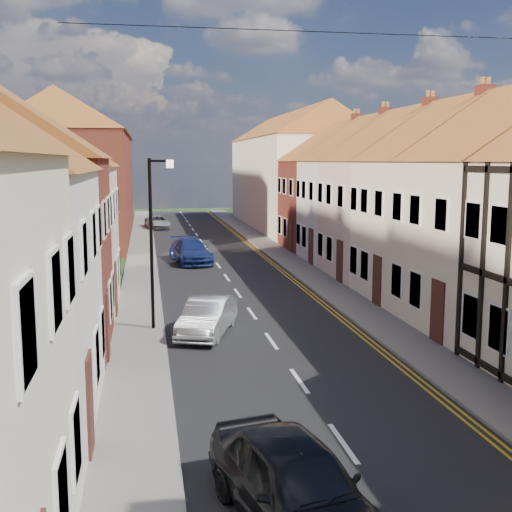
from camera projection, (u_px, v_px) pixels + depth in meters
name	position (u px, v px, depth m)	size (l,w,h in m)	color
road	(227.00, 278.00, 33.27)	(7.00, 90.00, 0.02)	black
pavement_left	(141.00, 280.00, 32.52)	(1.80, 90.00, 0.12)	gray
pavement_right	(309.00, 274.00, 34.00)	(1.80, 90.00, 0.12)	gray
cottage_r_cream_mid	(457.00, 197.00, 27.83)	(8.30, 5.20, 9.00)	beige
cottage_r_pink	(408.00, 191.00, 33.10)	(8.30, 6.00, 9.00)	beige
cottage_r_white_far	(371.00, 187.00, 38.36)	(8.30, 5.20, 9.00)	beige
cottage_r_cream_far	(344.00, 184.00, 43.62)	(8.30, 6.00, 9.00)	brown
cottage_l_pink	(10.00, 203.00, 25.07)	(8.30, 6.30, 8.80)	beige
block_right_far	(293.00, 169.00, 58.42)	(8.30, 24.20, 10.50)	beige
block_left_far	(77.00, 170.00, 50.43)	(8.30, 24.20, 10.50)	brown
lamppost	(154.00, 233.00, 22.36)	(0.88, 0.15, 6.00)	black
car_near	(295.00, 485.00, 10.50)	(1.81, 4.50, 1.53)	black
car_mid	(207.00, 317.00, 22.34)	(1.36, 3.91, 1.29)	gray
car_far	(191.00, 251.00, 38.10)	(1.98, 4.88, 1.42)	navy
car_distant	(157.00, 222.00, 57.33)	(1.95, 4.23, 1.18)	#AAABB2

